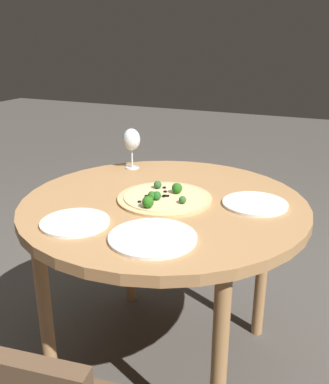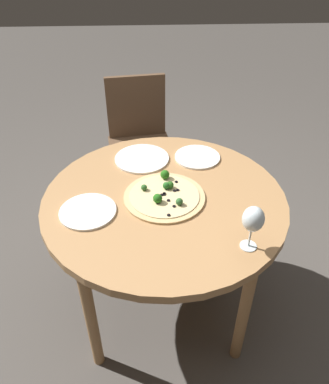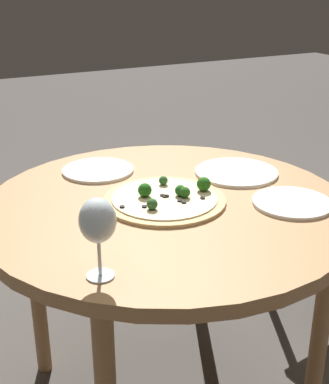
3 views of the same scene
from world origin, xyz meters
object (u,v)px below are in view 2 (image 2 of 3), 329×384
object	(u,v)px
chair	(140,141)
plate_far	(88,211)
plate_near	(197,157)
wine_glass	(253,220)
plate_side	(142,159)
pizza	(164,195)

from	to	relation	value
chair	plate_far	bearing A→B (deg)	-109.04
plate_near	wine_glass	bearing A→B (deg)	100.53
wine_glass	plate_side	world-z (taller)	wine_glass
plate_side	plate_near	bearing A→B (deg)	-179.78
plate_near	plate_far	world-z (taller)	same
plate_far	plate_side	world-z (taller)	same
plate_near	plate_far	distance (m)	0.63
chair	plate_near	xyz separation A→B (m)	(-0.30, 0.59, 0.23)
wine_glass	chair	bearing A→B (deg)	-71.06
plate_far	plate_near	bearing A→B (deg)	-141.63
chair	plate_near	world-z (taller)	chair
chair	wine_glass	size ratio (longest dim) A/B	4.85
chair	pizza	size ratio (longest dim) A/B	2.54
pizza	plate_far	world-z (taller)	pizza
pizza	plate_far	bearing A→B (deg)	15.10
chair	wine_glass	distance (m)	1.32
wine_glass	plate_near	distance (m)	0.64
plate_far	plate_side	xyz separation A→B (m)	(-0.22, -0.39, 0.00)
plate_near	pizza	bearing A→B (deg)	59.82
plate_near	plate_far	xyz separation A→B (m)	(0.50, 0.39, 0.00)
chair	plate_far	distance (m)	1.02
plate_near	plate_side	xyz separation A→B (m)	(0.27, 0.00, 0.00)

